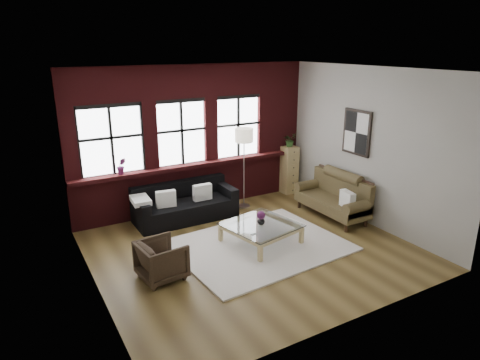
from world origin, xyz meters
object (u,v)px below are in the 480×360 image
armchair (162,260)px  coffee_table (261,234)px  dark_sofa (185,202)px  floor_lamp (244,165)px  vintage_settee (332,196)px  drawer_chest (289,170)px  vase (261,220)px

armchair → coffee_table: bearing=-88.8°
dark_sofa → floor_lamp: floor_lamp is taller
vintage_settee → drawer_chest: bearing=85.2°
dark_sofa → vase: size_ratio=14.16×
armchair → coffee_table: 2.07m
vintage_settee → vase: 2.06m
armchair → floor_lamp: floor_lamp is taller
dark_sofa → armchair: dark_sofa is taller
armchair → vase: armchair is taller
coffee_table → dark_sofa: bearing=113.4°
drawer_chest → vase: bearing=-135.6°
coffee_table → vase: bearing=90.0°
dark_sofa → coffee_table: bearing=-66.6°
armchair → drawer_chest: bearing=-66.7°
floor_lamp → armchair: bearing=-142.9°
dark_sofa → drawer_chest: 2.98m
armchair → vase: (2.05, 0.27, 0.15)m
dark_sofa → vase: (0.77, -1.79, 0.08)m
dark_sofa → coffee_table: 1.96m
armchair → dark_sofa: bearing=-38.1°
vase → floor_lamp: bearing=69.2°
coffee_table → vase: size_ratio=7.87×
vintage_settee → armchair: vintage_settee is taller
dark_sofa → vase: 1.95m
armchair → drawer_chest: 4.86m
coffee_table → vase: 0.27m
vintage_settee → floor_lamp: size_ratio=0.90×
armchair → coffee_table: armchair is taller
vintage_settee → armchair: (-4.07, -0.61, -0.16)m
coffee_table → floor_lamp: 2.08m
coffee_table → vase: (0.00, 0.00, 0.27)m
vintage_settee → dark_sofa: bearing=152.7°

